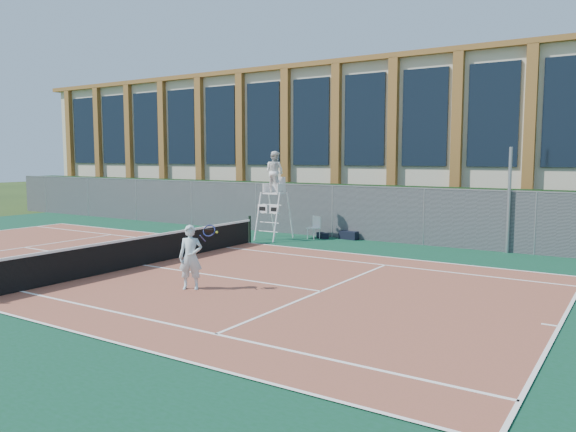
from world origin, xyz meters
The scene contains 13 objects.
ground centered at (0.00, 0.00, 0.00)m, with size 120.00×120.00×0.00m, color #233814.
apron centered at (0.00, 1.00, 0.01)m, with size 36.00×20.00×0.01m, color #0E3E22.
tennis_court centered at (0.00, 0.00, 0.02)m, with size 23.77×10.97×0.02m, color brown.
tennis_net centered at (0.00, 0.00, 0.54)m, with size 0.10×11.30×1.10m.
fence centered at (0.00, 8.80, 1.10)m, with size 40.00×0.06×2.20m, color #595E60, non-canonical shape.
hedge centered at (0.00, 10.00, 1.10)m, with size 40.00×1.40×2.20m, color black.
building centered at (0.00, 17.95, 4.15)m, with size 45.00×10.60×8.22m.
steel_pole centered at (9.11, 8.70, 1.89)m, with size 0.12×0.12×3.77m, color #9EA0A5.
umpire_chair centered at (0.22, 7.05, 2.71)m, with size 1.03×1.59×3.70m.
plastic_chair centered at (1.59, 8.03, 0.56)m, with size 0.52×0.52×0.94m.
sports_bag_near centered at (2.87, 8.60, 0.18)m, with size 0.80×0.32×0.34m, color black.
sports_bag_far centered at (1.81, 8.29, 0.13)m, with size 0.58×0.25×0.23m, color black.
tennis_player centered at (3.47, -1.59, 0.87)m, with size 0.99×0.76×1.68m.
Camera 1 is at (13.22, -12.17, 3.42)m, focal length 35.00 mm.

